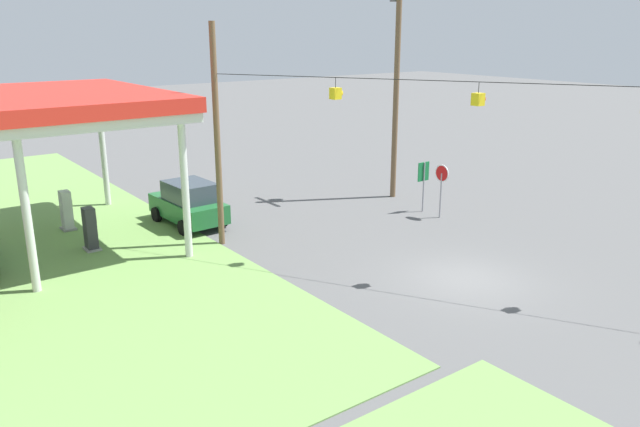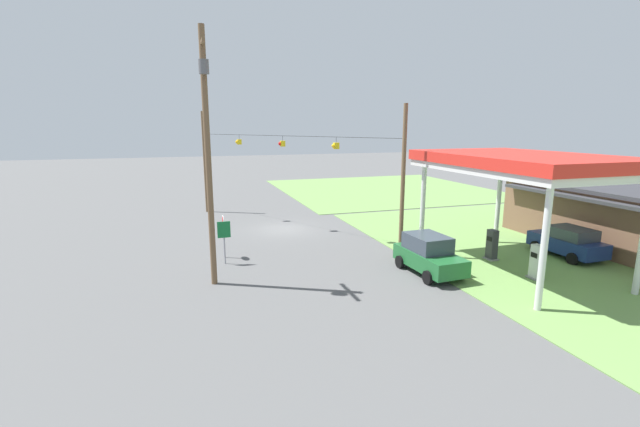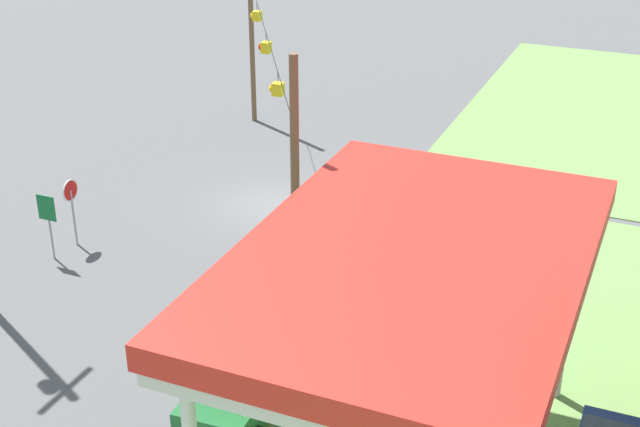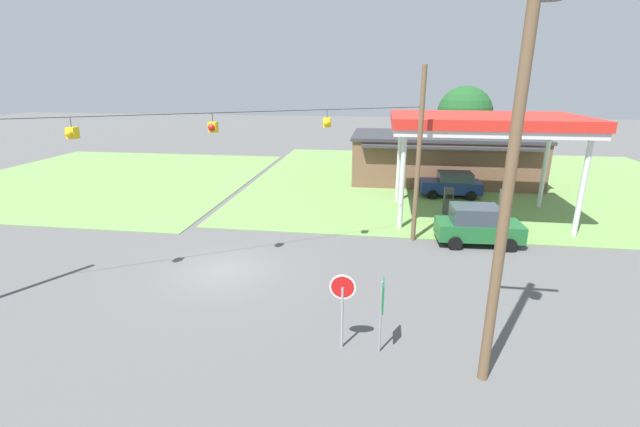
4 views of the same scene
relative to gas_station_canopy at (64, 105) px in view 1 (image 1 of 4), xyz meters
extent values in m
plane|color=#565656|center=(-12.42, -9.51, -5.57)|extent=(160.00, 160.00, 0.00)
cube|color=silver|center=(0.00, 0.00, -0.21)|extent=(10.38, 6.71, 0.35)
cube|color=red|center=(0.00, 0.00, 0.24)|extent=(10.58, 6.91, 0.55)
cylinder|color=silver|center=(-4.59, -2.75, -2.98)|extent=(0.28, 0.28, 5.19)
cylinder|color=silver|center=(4.59, -2.75, -2.98)|extent=(0.28, 0.28, 5.19)
cylinder|color=silver|center=(-4.59, 2.75, -2.98)|extent=(0.28, 0.28, 5.19)
cube|color=gray|center=(-1.62, 0.00, -5.51)|extent=(0.71, 0.56, 0.12)
cube|color=#333338|center=(-1.62, 0.00, -4.63)|extent=(0.55, 0.40, 1.64)
cube|color=black|center=(-1.62, -0.22, -4.31)|extent=(0.39, 0.03, 0.24)
cube|color=gray|center=(1.62, 0.00, -5.51)|extent=(0.71, 0.56, 0.12)
cube|color=silver|center=(1.62, 0.00, -4.63)|extent=(0.55, 0.40, 1.64)
cube|color=black|center=(1.62, -0.22, -4.31)|extent=(0.39, 0.03, 0.24)
cube|color=#1E602D|center=(-0.74, -4.58, -4.82)|extent=(4.24, 2.03, 0.83)
cube|color=#333D47|center=(-0.99, -4.59, -3.99)|extent=(2.36, 1.80, 0.82)
cylinder|color=black|center=(0.51, -3.58, -5.23)|extent=(0.69, 0.25, 0.68)
cylinder|color=black|center=(0.59, -5.47, -5.23)|extent=(0.69, 0.25, 0.68)
cylinder|color=black|center=(-2.07, -3.69, -5.23)|extent=(0.69, 0.25, 0.68)
cylinder|color=black|center=(-1.98, -5.58, -5.23)|extent=(0.69, 0.25, 0.68)
cylinder|color=#99999E|center=(-6.74, -14.36, -4.52)|extent=(0.08, 0.08, 2.10)
cylinder|color=white|center=(-6.74, -14.36, -3.47)|extent=(0.80, 0.03, 0.80)
cylinder|color=red|center=(-6.74, -14.36, -3.47)|extent=(0.70, 0.03, 0.70)
cylinder|color=gray|center=(-5.57, -14.43, -4.37)|extent=(0.07, 0.07, 2.40)
cube|color=#146B33|center=(-5.52, -14.43, -3.62)|extent=(0.04, 0.70, 0.90)
cylinder|color=brown|center=(-2.65, -15.23, 0.31)|extent=(0.28, 0.28, 11.77)
cylinder|color=brown|center=(-3.95, -4.51, -1.22)|extent=(0.24, 0.24, 8.70)
cylinder|color=black|center=(-12.42, -9.51, 1.21)|extent=(16.96, 10.02, 0.02)
cylinder|color=black|center=(-12.42, -9.51, 1.04)|extent=(0.02, 0.02, 0.35)
cube|color=yellow|center=(-12.42, -9.51, 0.66)|extent=(0.32, 0.32, 0.40)
sphere|color=red|center=(-12.42, -9.68, 0.66)|extent=(0.28, 0.28, 0.28)
cylinder|color=black|center=(-8.19, -7.01, 1.04)|extent=(0.02, 0.02, 0.35)
cube|color=yellow|center=(-8.19, -7.01, 0.66)|extent=(0.32, 0.32, 0.40)
sphere|color=yellow|center=(-8.19, -7.18, 0.66)|extent=(0.28, 0.28, 0.28)
camera|label=1|loc=(-25.57, 6.70, 2.84)|focal=35.00mm
camera|label=2|loc=(17.54, -16.35, 1.92)|focal=24.00mm
camera|label=3|loc=(15.64, 4.58, 9.07)|focal=50.00mm
camera|label=4|loc=(-5.75, -25.90, 2.53)|focal=24.00mm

